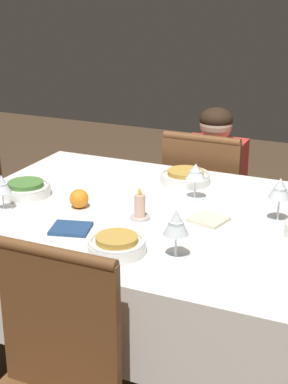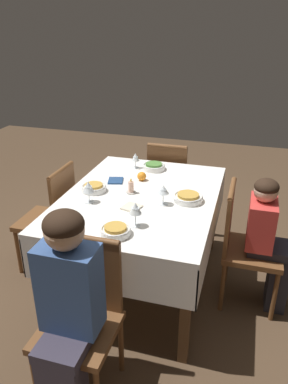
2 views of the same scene
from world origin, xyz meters
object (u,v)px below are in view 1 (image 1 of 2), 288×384
(person_child_red, at_px, (217,191))
(wine_glass_east, at_px, (2,185))
(wine_glass_west, at_px, (280,189))
(wine_glass_south, at_px, (196,173))
(napkin_spare_side, at_px, (71,229))
(dining_table, at_px, (152,235))
(bowl_east, at_px, (26,189))
(chair_south, at_px, (206,210))
(bowl_south, at_px, (186,177))
(bowl_north, at_px, (117,245))
(orange_fruit, at_px, (79,199))
(wine_glass_north, at_px, (176,224))
(napkin_red_folded, at_px, (209,219))
(candle_centerpiece, at_px, (140,209))

(person_child_red, bearing_deg, wine_glass_east, 66.86)
(wine_glass_west, relative_size, wine_glass_south, 1.12)
(wine_glass_east, height_order, napkin_spare_side, wine_glass_east)
(dining_table, height_order, bowl_east, bowl_east)
(chair_south, height_order, person_child_red, person_child_red)
(wine_glass_west, xyz_separation_m, napkin_spare_side, (0.63, 0.37, -0.11))
(bowl_east, bearing_deg, bowl_south, -143.61)
(bowl_north, relative_size, orange_fruit, 2.59)
(chair_south, relative_size, napkin_spare_side, 5.87)
(wine_glass_west, distance_m, napkin_spare_side, 0.74)
(dining_table, relative_size, chair_south, 1.60)
(wine_glass_south, distance_m, wine_glass_east, 0.73)
(wine_glass_south, relative_size, bowl_north, 0.78)
(wine_glass_west, bearing_deg, wine_glass_north, 61.15)
(bowl_north, bearing_deg, wine_glass_west, -131.84)
(wine_glass_east, xyz_separation_m, napkin_red_folded, (-0.73, -0.21, -0.09))
(bowl_south, distance_m, wine_glass_north, 0.70)
(wine_glass_south, relative_size, bowl_east, 0.75)
(dining_table, xyz_separation_m, bowl_north, (-0.03, 0.36, 0.12))
(bowl_east, relative_size, bowl_north, 1.05)
(dining_table, height_order, wine_glass_south, wine_glass_south)
(candle_centerpiece, bearing_deg, bowl_east, -4.13)
(person_child_red, distance_m, napkin_spare_side, 1.22)
(wine_glass_north, bearing_deg, bowl_south, -72.67)
(wine_glass_west, relative_size, wine_glass_north, 1.02)
(dining_table, relative_size, napkin_spare_side, 9.41)
(wine_glass_east, bearing_deg, candle_centerpiece, -166.05)
(chair_south, xyz_separation_m, wine_glass_south, (-0.13, 0.57, 0.39))
(wine_glass_south, relative_size, candle_centerpiece, 1.23)
(napkin_spare_side, bearing_deg, chair_south, -98.75)
(bowl_east, relative_size, wine_glass_east, 1.43)
(bowl_north, relative_size, candle_centerpiece, 1.57)
(bowl_east, distance_m, bowl_north, 0.64)
(candle_centerpiece, height_order, napkin_spare_side, candle_centerpiece)
(wine_glass_west, distance_m, wine_glass_south, 0.35)
(person_child_red, xyz_separation_m, wine_glass_west, (-0.47, 0.83, 0.35))
(bowl_south, xyz_separation_m, napkin_spare_side, (0.19, 0.61, -0.02))
(dining_table, bearing_deg, bowl_east, 4.65)
(chair_south, distance_m, bowl_north, 1.16)
(bowl_south, distance_m, orange_fruit, 0.50)
(chair_south, bearing_deg, wine_glass_east, 63.36)
(chair_south, relative_size, napkin_red_folded, 6.38)
(wine_glass_north, relative_size, candle_centerpiece, 1.36)
(person_child_red, bearing_deg, wine_glass_south, 99.99)
(candle_centerpiece, bearing_deg, wine_glass_west, -158.49)
(wine_glass_south, height_order, napkin_red_folded, wine_glass_south)
(dining_table, distance_m, bowl_north, 0.38)
(dining_table, relative_size, person_child_red, 1.47)
(orange_fruit, bearing_deg, wine_glass_north, 153.30)
(dining_table, relative_size, bowl_south, 7.03)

